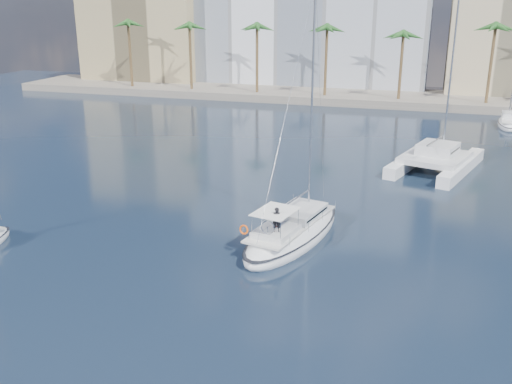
% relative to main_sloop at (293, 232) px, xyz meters
% --- Properties ---
extents(ground, '(160.00, 160.00, 0.00)m').
position_rel_main_sloop_xyz_m(ground, '(-2.11, -3.05, -0.53)').
color(ground, black).
rests_on(ground, ground).
extents(quay, '(120.00, 14.00, 1.20)m').
position_rel_main_sloop_xyz_m(quay, '(-2.11, 57.95, 0.07)').
color(quay, gray).
rests_on(quay, ground).
extents(building_modern, '(42.00, 16.00, 28.00)m').
position_rel_main_sloop_xyz_m(building_modern, '(-14.11, 69.95, 13.47)').
color(building_modern, white).
rests_on(building_modern, ground).
extents(building_tan_left, '(22.00, 14.00, 22.00)m').
position_rel_main_sloop_xyz_m(building_tan_left, '(-44.11, 65.95, 10.47)').
color(building_tan_left, tan).
rests_on(building_tan_left, ground).
extents(palm_left, '(3.60, 3.60, 12.30)m').
position_rel_main_sloop_xyz_m(palm_left, '(-36.11, 53.95, 9.75)').
color(palm_left, brown).
rests_on(palm_left, ground).
extents(palm_centre, '(3.60, 3.60, 12.30)m').
position_rel_main_sloop_xyz_m(palm_centre, '(-2.11, 53.95, 9.75)').
color(palm_centre, brown).
rests_on(palm_centre, ground).
extents(main_sloop, '(6.21, 12.29, 17.46)m').
position_rel_main_sloop_xyz_m(main_sloop, '(0.00, 0.00, 0.00)').
color(main_sloop, white).
rests_on(main_sloop, ground).
extents(catamaran, '(9.16, 13.20, 17.48)m').
position_rel_main_sloop_xyz_m(catamaran, '(9.04, 20.42, 0.62)').
color(catamaran, white).
rests_on(catamaran, ground).
extents(seagull, '(1.12, 0.48, 0.21)m').
position_rel_main_sloop_xyz_m(seagull, '(-0.65, 3.66, 0.58)').
color(seagull, silver).
rests_on(seagull, ground).
extents(moored_yacht_a, '(3.37, 9.52, 11.90)m').
position_rel_main_sloop_xyz_m(moored_yacht_a, '(17.89, 43.95, -0.53)').
color(moored_yacht_a, white).
rests_on(moored_yacht_a, ground).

